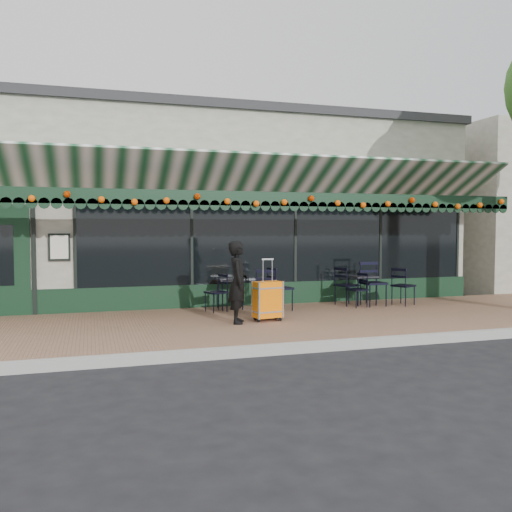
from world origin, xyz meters
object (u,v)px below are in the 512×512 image
object	(u,v)px
chair_a_front	(373,284)
chair_a_extra	(403,286)
chair_b_left	(216,293)
chair_b_front	(266,291)
chair_a_left	(357,290)
chair_a_right	(347,286)
suitcase	(268,300)
cafe_table_a	(362,279)
woman	(238,282)
cafe_table_b	(230,282)
chair_b_right	(280,289)

from	to	relation	value
chair_a_front	chair_a_extra	world-z (taller)	chair_a_front
chair_b_left	chair_b_front	distance (m)	1.06
chair_a_left	chair_a_right	bearing A→B (deg)	175.46
suitcase	cafe_table_a	distance (m)	3.05
woman	chair_b_front	bearing A→B (deg)	-27.58
cafe_table_b	chair_b_front	world-z (taller)	chair_b_front
chair_a_front	chair_b_left	world-z (taller)	chair_a_front
chair_a_left	chair_a_front	bearing A→B (deg)	84.93
cafe_table_b	chair_b_left	world-z (taller)	chair_b_left
cafe_table_a	chair_a_extra	xyz separation A→B (m)	(0.86, -0.30, -0.16)
chair_a_left	chair_b_left	xyz separation A→B (m)	(-3.10, 0.27, 0.02)
cafe_table_b	chair_a_extra	size ratio (longest dim) A/B	0.75
cafe_table_a	cafe_table_b	distance (m)	3.03
cafe_table_b	chair_a_left	size ratio (longest dim) A/B	0.85
suitcase	chair_b_left	size ratio (longest dim) A/B	1.46
chair_b_left	chair_b_front	xyz separation A→B (m)	(0.92, -0.54, 0.05)
chair_b_front	chair_a_extra	bearing A→B (deg)	17.92
chair_a_extra	chair_b_front	size ratio (longest dim) A/B	0.95
woman	chair_a_left	world-z (taller)	woman
suitcase	chair_a_front	distance (m)	3.09
chair_a_front	chair_b_front	distance (m)	2.65
chair_b_right	cafe_table_a	bearing A→B (deg)	-91.39
chair_a_left	chair_a_front	size ratio (longest dim) A/B	0.76
woman	chair_b_left	distance (m)	1.47
woman	chair_b_right	world-z (taller)	woman
cafe_table_b	suitcase	bearing A→B (deg)	-79.86
chair_b_left	chair_b_front	world-z (taller)	chair_b_front
woman	chair_a_extra	bearing A→B (deg)	-59.05
suitcase	cafe_table_a	size ratio (longest dim) A/B	1.75
suitcase	cafe_table_a	bearing A→B (deg)	17.21
woman	chair_a_left	bearing A→B (deg)	-53.37
cafe_table_a	chair_b_left	world-z (taller)	chair_b_left
cafe_table_b	cafe_table_a	bearing A→B (deg)	-5.38
chair_a_left	chair_b_right	bearing A→B (deg)	-105.34
cafe_table_a	chair_a_right	size ratio (longest dim) A/B	0.76
chair_a_front	chair_b_right	size ratio (longest dim) A/B	1.08
cafe_table_b	chair_a_right	xyz separation A→B (m)	(2.66, -0.19, -0.15)
chair_a_right	chair_b_left	xyz separation A→B (m)	(-3.04, -0.12, -0.04)
cafe_table_a	chair_b_left	xyz separation A→B (m)	(-3.39, -0.02, -0.20)
chair_b_left	cafe_table_b	bearing A→B (deg)	110.03
chair_b_right	chair_a_extra	bearing A→B (deg)	-99.26
chair_a_right	chair_a_front	bearing A→B (deg)	-141.02
suitcase	chair_b_front	xyz separation A→B (m)	(0.24, 0.82, 0.06)
chair_a_front	chair_b_left	distance (m)	3.55
chair_b_left	chair_a_front	bearing A→B (deg)	67.69
chair_b_left	chair_b_right	world-z (taller)	chair_b_right
suitcase	chair_b_left	world-z (taller)	suitcase
suitcase	chair_a_right	distance (m)	2.79
chair_b_left	chair_b_front	bearing A→B (deg)	40.52
chair_a_right	chair_b_front	bearing A→B (deg)	88.55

